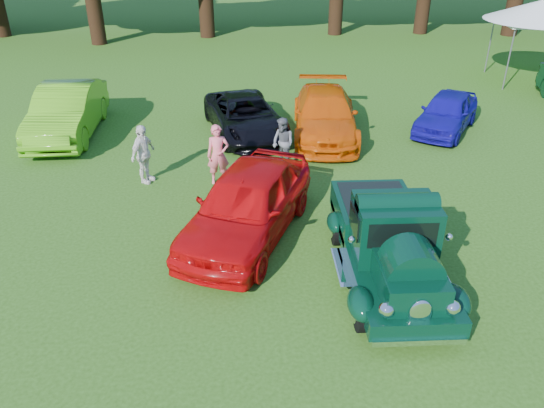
{
  "coord_description": "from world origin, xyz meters",
  "views": [
    {
      "loc": [
        -1.55,
        -9.2,
        6.73
      ],
      "look_at": [
        -1.08,
        0.97,
        1.1
      ],
      "focal_mm": 35.0,
      "sensor_mm": 36.0,
      "label": 1
    }
  ],
  "objects_px": {
    "red_convertible": "(247,204)",
    "back_car_blue": "(447,112)",
    "spectator_grey": "(283,143)",
    "canopy_tent": "(542,11)",
    "back_car_lime": "(67,111)",
    "spectator_pink": "(218,155)",
    "spectator_white": "(143,154)",
    "back_car_black": "(245,116)",
    "back_car_orange": "(325,115)",
    "hero_pickup": "(389,242)"
  },
  "relations": [
    {
      "from": "back_car_lime",
      "to": "canopy_tent",
      "type": "distance_m",
      "value": 19.68
    },
    {
      "from": "back_car_blue",
      "to": "spectator_white",
      "type": "height_order",
      "value": "spectator_white"
    },
    {
      "from": "back_car_orange",
      "to": "red_convertible",
      "type": "bearing_deg",
      "value": -107.86
    },
    {
      "from": "hero_pickup",
      "to": "back_car_lime",
      "type": "xyz_separation_m",
      "value": [
        -8.91,
        8.47,
        0.02
      ]
    },
    {
      "from": "hero_pickup",
      "to": "spectator_pink",
      "type": "bearing_deg",
      "value": 128.91
    },
    {
      "from": "back_car_orange",
      "to": "spectator_pink",
      "type": "distance_m",
      "value": 4.88
    },
    {
      "from": "red_convertible",
      "to": "back_car_orange",
      "type": "bearing_deg",
      "value": 89.22
    },
    {
      "from": "spectator_white",
      "to": "canopy_tent",
      "type": "xyz_separation_m",
      "value": [
        15.53,
        9.5,
        2.2
      ]
    },
    {
      "from": "back_car_orange",
      "to": "spectator_pink",
      "type": "height_order",
      "value": "spectator_pink"
    },
    {
      "from": "back_car_black",
      "to": "spectator_grey",
      "type": "bearing_deg",
      "value": -81.63
    },
    {
      "from": "back_car_lime",
      "to": "back_car_orange",
      "type": "xyz_separation_m",
      "value": [
        8.69,
        -0.47,
        -0.09
      ]
    },
    {
      "from": "canopy_tent",
      "to": "back_car_lime",
      "type": "bearing_deg",
      "value": -162.99
    },
    {
      "from": "back_car_blue",
      "to": "red_convertible",
      "type": "bearing_deg",
      "value": -103.51
    },
    {
      "from": "hero_pickup",
      "to": "canopy_tent",
      "type": "distance_m",
      "value": 17.38
    },
    {
      "from": "spectator_pink",
      "to": "spectator_white",
      "type": "bearing_deg",
      "value": 168.14
    },
    {
      "from": "hero_pickup",
      "to": "back_car_orange",
      "type": "relative_size",
      "value": 0.94
    },
    {
      "from": "spectator_white",
      "to": "canopy_tent",
      "type": "relative_size",
      "value": 0.32
    },
    {
      "from": "back_car_orange",
      "to": "back_car_blue",
      "type": "distance_m",
      "value": 4.28
    },
    {
      "from": "back_car_blue",
      "to": "spectator_white",
      "type": "distance_m",
      "value": 10.43
    },
    {
      "from": "back_car_lime",
      "to": "canopy_tent",
      "type": "bearing_deg",
      "value": 15.1
    },
    {
      "from": "back_car_lime",
      "to": "back_car_blue",
      "type": "height_order",
      "value": "back_car_lime"
    },
    {
      "from": "spectator_pink",
      "to": "canopy_tent",
      "type": "bearing_deg",
      "value": 27.9
    },
    {
      "from": "red_convertible",
      "to": "back_car_lime",
      "type": "distance_m",
      "value": 9.06
    },
    {
      "from": "back_car_black",
      "to": "back_car_orange",
      "type": "relative_size",
      "value": 0.92
    },
    {
      "from": "spectator_white",
      "to": "canopy_tent",
      "type": "distance_m",
      "value": 18.33
    },
    {
      "from": "red_convertible",
      "to": "back_car_blue",
      "type": "bearing_deg",
      "value": 65.55
    },
    {
      "from": "spectator_grey",
      "to": "canopy_tent",
      "type": "height_order",
      "value": "canopy_tent"
    },
    {
      "from": "spectator_grey",
      "to": "spectator_pink",
      "type": "bearing_deg",
      "value": -100.63
    },
    {
      "from": "back_car_black",
      "to": "spectator_pink",
      "type": "relative_size",
      "value": 2.75
    },
    {
      "from": "hero_pickup",
      "to": "spectator_grey",
      "type": "xyz_separation_m",
      "value": [
        -1.8,
        5.54,
        -0.06
      ]
    },
    {
      "from": "back_car_black",
      "to": "canopy_tent",
      "type": "relative_size",
      "value": 0.9
    },
    {
      "from": "hero_pickup",
      "to": "back_car_blue",
      "type": "relative_size",
      "value": 1.24
    },
    {
      "from": "hero_pickup",
      "to": "canopy_tent",
      "type": "xyz_separation_m",
      "value": [
        9.79,
        14.19,
        2.23
      ]
    },
    {
      "from": "back_car_lime",
      "to": "spectator_pink",
      "type": "relative_size",
      "value": 2.97
    },
    {
      "from": "back_car_blue",
      "to": "canopy_tent",
      "type": "distance_m",
      "value": 8.58
    },
    {
      "from": "red_convertible",
      "to": "back_car_lime",
      "type": "relative_size",
      "value": 0.97
    },
    {
      "from": "red_convertible",
      "to": "back_car_lime",
      "type": "bearing_deg",
      "value": 153.9
    },
    {
      "from": "back_car_blue",
      "to": "canopy_tent",
      "type": "relative_size",
      "value": 0.74
    },
    {
      "from": "red_convertible",
      "to": "spectator_white",
      "type": "bearing_deg",
      "value": 156.05
    },
    {
      "from": "back_car_blue",
      "to": "spectator_grey",
      "type": "bearing_deg",
      "value": -121.91
    },
    {
      "from": "red_convertible",
      "to": "back_car_black",
      "type": "bearing_deg",
      "value": 112.41
    },
    {
      "from": "back_car_black",
      "to": "back_car_blue",
      "type": "xyz_separation_m",
      "value": [
        6.96,
        0.02,
        0.01
      ]
    },
    {
      "from": "spectator_grey",
      "to": "canopy_tent",
      "type": "xyz_separation_m",
      "value": [
        11.59,
        8.65,
        2.28
      ]
    },
    {
      "from": "hero_pickup",
      "to": "red_convertible",
      "type": "height_order",
      "value": "hero_pickup"
    },
    {
      "from": "hero_pickup",
      "to": "canopy_tent",
      "type": "relative_size",
      "value": 0.92
    },
    {
      "from": "red_convertible",
      "to": "spectator_grey",
      "type": "relative_size",
      "value": 3.26
    },
    {
      "from": "spectator_white",
      "to": "back_car_lime",
      "type": "bearing_deg",
      "value": 66.1
    },
    {
      "from": "spectator_grey",
      "to": "spectator_white",
      "type": "relative_size",
      "value": 0.9
    },
    {
      "from": "back_car_lime",
      "to": "spectator_white",
      "type": "height_order",
      "value": "spectator_white"
    },
    {
      "from": "red_convertible",
      "to": "back_car_blue",
      "type": "relative_size",
      "value": 1.27
    }
  ]
}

